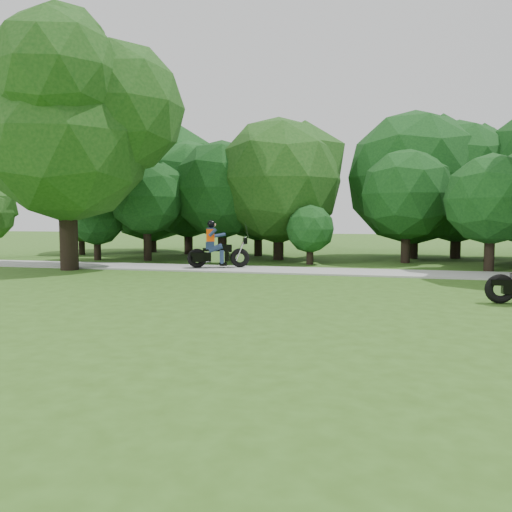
# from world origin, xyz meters

# --- Properties ---
(ground) EXTENTS (100.00, 100.00, 0.00)m
(ground) POSITION_xyz_m (0.00, 0.00, 0.00)
(ground) COLOR #305117
(ground) RESTS_ON ground
(walkway) EXTENTS (60.00, 2.20, 0.06)m
(walkway) POSITION_xyz_m (0.00, 8.00, 0.03)
(walkway) COLOR gray
(walkway) RESTS_ON ground
(tree_line) EXTENTS (39.65, 11.68, 7.62)m
(tree_line) POSITION_xyz_m (2.82, 14.37, 3.61)
(tree_line) COLOR black
(tree_line) RESTS_ON ground
(big_tree_west) EXTENTS (8.64, 6.56, 9.96)m
(big_tree_west) POSITION_xyz_m (-10.54, 6.85, 5.76)
(big_tree_west) COLOR black
(big_tree_west) RESTS_ON ground
(touring_motorcycle) EXTENTS (2.35, 1.32, 1.85)m
(touring_motorcycle) POSITION_xyz_m (-5.13, 8.05, 0.73)
(touring_motorcycle) COLOR black
(touring_motorcycle) RESTS_ON walkway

